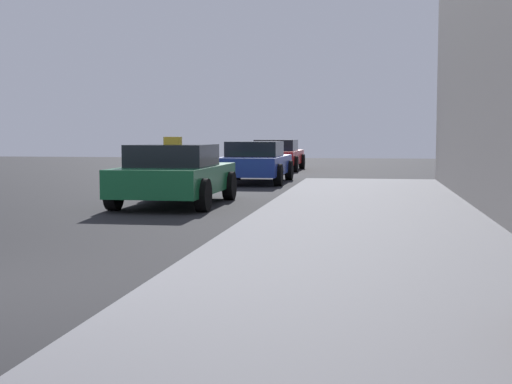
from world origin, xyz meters
name	(u,v)px	position (x,y,z in m)	size (l,w,h in m)	color
sidewalk	(371,304)	(4.00, 0.00, 0.07)	(4.00, 32.00, 0.15)	slate
car_green	(175,174)	(-0.09, 8.67, 0.65)	(2.01, 4.01, 1.43)	#196638
car_blue	(256,162)	(0.45, 15.91, 0.65)	(1.96, 4.25, 1.27)	#233899
car_red	(277,155)	(0.06, 23.79, 0.65)	(2.04, 4.46, 1.27)	red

